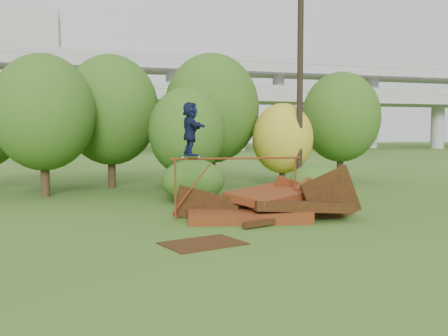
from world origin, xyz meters
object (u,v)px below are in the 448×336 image
object	(u,v)px
flat_plate	(203,243)
skater	(190,129)
utility_pole	(300,79)
scrap_pile	(268,207)

from	to	relation	value
flat_plate	skater	bearing A→B (deg)	82.85
utility_pole	scrap_pile	bearing A→B (deg)	-121.24
scrap_pile	flat_plate	size ratio (longest dim) A/B	3.14
flat_plate	utility_pole	bearing A→B (deg)	54.74
scrap_pile	utility_pole	world-z (taller)	utility_pole
skater	utility_pole	xyz separation A→B (m)	(6.63, 6.64, 2.39)
scrap_pile	skater	xyz separation A→B (m)	(-2.37, 0.38, 2.42)
skater	scrap_pile	bearing A→B (deg)	-104.27
skater	utility_pole	size ratio (longest dim) A/B	0.16
skater	flat_plate	xyz separation A→B (m)	(-0.42, -3.33, -2.78)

